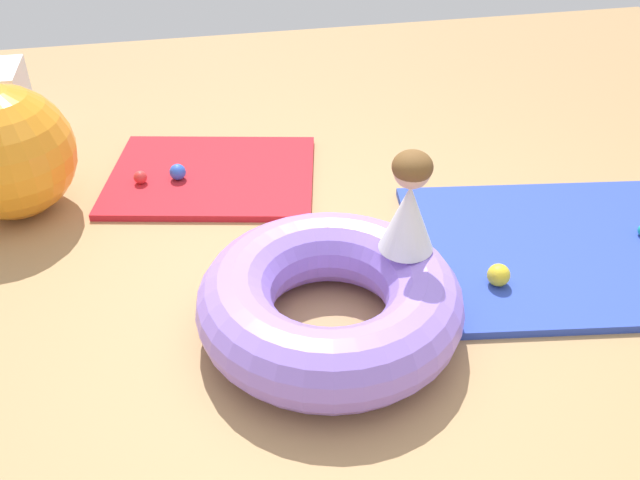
# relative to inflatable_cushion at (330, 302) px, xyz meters

# --- Properties ---
(ground_plane) EXTENTS (8.00, 8.00, 0.00)m
(ground_plane) POSITION_rel_inflatable_cushion_xyz_m (0.15, 0.06, -0.16)
(ground_plane) COLOR tan
(gym_mat_center_rear) EXTENTS (1.38, 1.19, 0.04)m
(gym_mat_center_rear) POSITION_rel_inflatable_cushion_xyz_m (-0.39, 1.45, -0.14)
(gym_mat_center_rear) COLOR red
(gym_mat_center_rear) RESTS_ON ground
(gym_mat_near_left) EXTENTS (1.81, 1.45, 0.04)m
(gym_mat_near_left) POSITION_rel_inflatable_cushion_xyz_m (1.35, 0.31, -0.14)
(gym_mat_near_left) COLOR #2D47B7
(gym_mat_near_left) RESTS_ON ground
(inflatable_cushion) EXTENTS (1.13, 1.13, 0.33)m
(inflatable_cushion) POSITION_rel_inflatable_cushion_xyz_m (0.00, 0.00, 0.00)
(inflatable_cushion) COLOR #9975EA
(inflatable_cushion) RESTS_ON ground
(child_in_white) EXTENTS (0.32, 0.32, 0.46)m
(child_in_white) POSITION_rel_inflatable_cushion_xyz_m (0.35, 0.10, 0.39)
(child_in_white) COLOR white
(child_in_white) RESTS_ON inflatable_cushion
(play_ball_yellow) EXTENTS (0.11, 0.11, 0.11)m
(play_ball_yellow) POSITION_rel_inflatable_cushion_xyz_m (0.83, 0.10, -0.07)
(play_ball_yellow) COLOR yellow
(play_ball_yellow) RESTS_ON gym_mat_near_left
(play_ball_red) EXTENTS (0.08, 0.08, 0.08)m
(play_ball_red) POSITION_rel_inflatable_cushion_xyz_m (-0.81, 1.41, -0.09)
(play_ball_red) COLOR red
(play_ball_red) RESTS_ON gym_mat_center_rear
(play_ball_blue) EXTENTS (0.09, 0.09, 0.09)m
(play_ball_blue) POSITION_rel_inflatable_cushion_xyz_m (-0.59, 1.41, -0.08)
(play_ball_blue) COLOR blue
(play_ball_blue) RESTS_ON gym_mat_center_rear
(exercise_ball_large) EXTENTS (0.72, 0.72, 0.72)m
(exercise_ball_large) POSITION_rel_inflatable_cushion_xyz_m (-1.46, 1.31, 0.19)
(exercise_ball_large) COLOR orange
(exercise_ball_large) RESTS_ON ground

